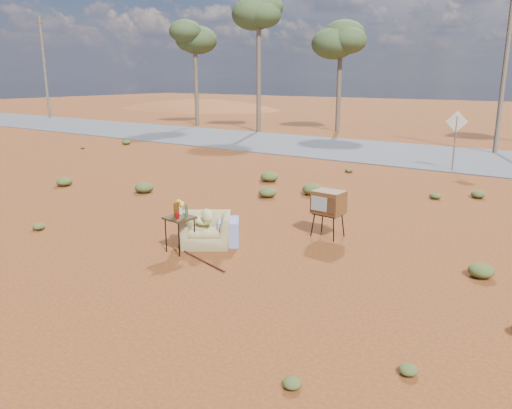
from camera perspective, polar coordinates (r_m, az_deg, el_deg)
The scene contains 14 objects.
ground at distance 9.84m, azimuth -4.69°, elevation -5.82°, with size 140.00×140.00×0.00m, color brown.
highway at distance 23.12m, azimuth 19.66°, elevation 5.22°, with size 140.00×7.00×0.04m, color #565659.
dirt_mound at distance 54.67m, azimuth -6.50°, elevation 10.82°, with size 26.00×18.00×2.00m, color #954B24.
armchair at distance 10.33m, azimuth -5.28°, elevation -2.43°, with size 1.29×1.30×0.88m.
tv_unit at distance 10.83m, azimuth 8.29°, elevation 0.19°, with size 0.67×0.55×1.02m.
side_table at distance 9.94m, azimuth -8.73°, elevation -1.21°, with size 0.56×0.56×1.01m.
rusty_bar at distance 9.56m, azimuth -6.19°, elevation -6.34°, with size 0.04×0.04×1.48m, color #461C12.
road_sign at distance 19.69m, azimuth 21.89°, elevation 7.90°, with size 0.78×0.06×2.19m.
eucalyptus_far_left at distance 36.22m, azimuth -7.01°, elevation 18.39°, with size 3.20×3.20×7.10m.
eucalyptus_left at distance 31.84m, azimuth 0.32°, elevation 20.81°, with size 3.20×3.20×8.10m.
eucalyptus_near_left at distance 32.31m, azimuth 9.67°, elevation 17.91°, with size 3.20×3.20×6.60m.
utility_pole_west at distance 45.19m, azimuth -23.02°, elevation 14.31°, with size 1.40×0.20×8.00m.
utility_pole_center at distance 24.92m, azimuth 26.67°, elevation 14.71°, with size 1.40×0.20×8.00m.
scrub_patch at distance 13.72m, azimuth 4.33°, elevation 0.67°, with size 17.49×8.07×0.33m.
Camera 1 is at (5.90, -7.10, 3.40)m, focal length 35.00 mm.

